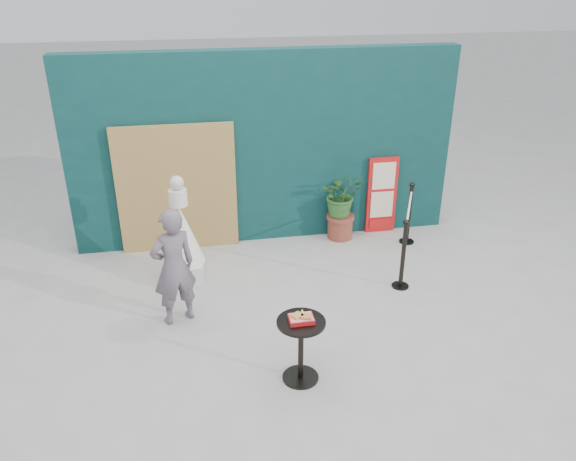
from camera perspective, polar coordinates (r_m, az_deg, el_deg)
The scene contains 10 objects.
ground at distance 6.76m, azimuth 1.89°, elevation -12.07°, with size 60.00×60.00×0.00m, color #ADAAA5.
back_wall at distance 8.85m, azimuth -2.32°, elevation 8.33°, with size 6.00×0.30×3.00m, color #0B3132.
bamboo_fence at distance 8.74m, azimuth -11.21°, elevation 4.14°, with size 1.80×0.08×2.00m, color tan.
woman at distance 7.00m, azimuth -11.55°, elevation -3.66°, with size 0.56×0.37×1.53m, color slate.
menu_board at distance 9.40m, azimuth 9.50°, elevation 3.55°, with size 0.50×0.07×1.30m.
statue at distance 7.96m, azimuth -10.75°, elevation -0.84°, with size 0.61×0.61×1.57m.
cafe_table at distance 6.07m, azimuth 1.32°, elevation -11.15°, with size 0.52×0.52×0.75m.
food_basket at distance 5.90m, azimuth 1.36°, elevation -8.88°, with size 0.26×0.19×0.11m.
planter at distance 9.08m, azimuth 5.43°, elevation 3.09°, with size 0.67×0.58×1.15m.
stanchion_barrier at distance 8.50m, azimuth 11.94°, elevation -0.29°, with size 0.84×1.54×1.03m.
Camera 1 is at (-1.19, -5.21, 4.13)m, focal length 35.00 mm.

